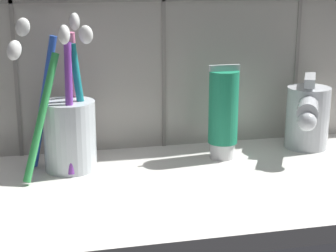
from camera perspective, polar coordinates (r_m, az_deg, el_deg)
The scene contains 4 objects.
sink_counter at distance 66.64cm, azimuth 0.52°, elevation -6.54°, with size 78.26×29.16×2.00cm, color silver.
toothbrush_cup at distance 69.90cm, azimuth -10.12°, elevation -0.02°, with size 10.54×10.71×19.12cm.
toothpaste_tube at distance 73.36cm, azimuth 5.64°, elevation 1.33°, with size 4.06×3.87×12.43cm.
sink_faucet at distance 79.21cm, azimuth 13.99°, elevation 1.06°, with size 7.81×11.14×10.16cm.
Camera 1 is at (-14.20, -60.00, 26.30)cm, focal length 60.00 mm.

